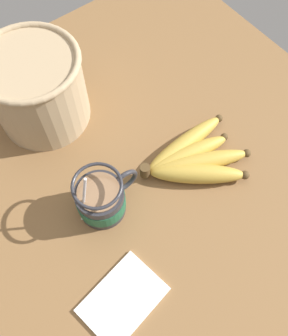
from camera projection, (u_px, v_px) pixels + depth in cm
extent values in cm
cube|color=brown|center=(135.00, 207.00, 73.60)|extent=(104.89, 104.89, 3.57)
cylinder|color=#28282D|center=(101.00, 200.00, 68.25)|extent=(8.84, 8.84, 7.53)
cylinder|color=#195638|center=(101.00, 201.00, 68.38)|extent=(9.04, 9.04, 3.61)
torus|color=#28282D|center=(125.00, 181.00, 68.50)|extent=(5.85, 0.90, 5.85)
cylinder|color=#846042|center=(99.00, 192.00, 64.81)|extent=(7.64, 7.64, 0.40)
torus|color=#28282D|center=(97.00, 186.00, 62.42)|extent=(8.84, 8.84, 0.60)
cylinder|color=silver|center=(84.00, 201.00, 63.50)|extent=(3.38, 0.50, 13.46)
ellipsoid|color=silver|center=(95.00, 210.00, 69.83)|extent=(3.00, 2.00, 0.80)
cylinder|color=#4C381E|center=(145.00, 171.00, 72.15)|extent=(2.00, 2.00, 3.00)
ellipsoid|color=#B79338|center=(197.00, 174.00, 72.75)|extent=(16.85, 14.61, 3.90)
sphere|color=#4C381E|center=(245.00, 175.00, 72.64)|extent=(1.75, 1.75, 1.75)
ellipsoid|color=#B79338|center=(199.00, 162.00, 74.03)|extent=(19.60, 11.78, 3.68)
sphere|color=#4C381E|center=(247.00, 153.00, 74.99)|extent=(1.66, 1.66, 1.66)
ellipsoid|color=#B79338|center=(188.00, 154.00, 74.98)|extent=(17.76, 6.89, 3.52)
sphere|color=#4C381E|center=(226.00, 138.00, 76.72)|extent=(1.58, 1.58, 1.58)
ellipsoid|color=#B79338|center=(185.00, 143.00, 76.13)|extent=(19.43, 4.31, 3.56)
sphere|color=#4C381E|center=(219.00, 118.00, 78.94)|extent=(1.60, 1.60, 1.60)
cylinder|color=tan|center=(38.00, 90.00, 74.45)|extent=(19.02, 19.02, 16.09)
torus|color=tan|center=(26.00, 62.00, 67.30)|extent=(19.97, 19.97, 1.33)
cube|color=white|center=(123.00, 299.00, 63.66)|extent=(15.27, 11.89, 0.60)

